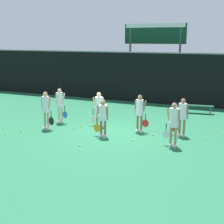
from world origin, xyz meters
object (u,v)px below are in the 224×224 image
scoreboard (155,40)px  tennis_ball_9 (81,126)px  player_0 (46,107)px  tennis_ball_1 (152,135)px  tennis_ball_0 (133,140)px  tennis_ball_5 (21,130)px  player_2 (174,120)px  player_3 (60,103)px  tennis_ball_4 (90,125)px  player_1 (103,115)px  bench_courtside (196,106)px  tennis_ball_3 (75,127)px  tennis_ball_6 (80,145)px  tennis_ball_8 (217,130)px  player_6 (182,114)px  tennis_ball_7 (208,138)px  player_5 (140,110)px  player_4 (99,106)px  tennis_ball_2 (5,134)px

scoreboard → tennis_ball_9: (-1.15, -8.38, -3.99)m
player_0 → tennis_ball_1: size_ratio=26.33×
tennis_ball_0 → tennis_ball_5: bearing=-172.2°
tennis_ball_0 → player_2: bearing=0.0°
player_3 → tennis_ball_4: bearing=-1.5°
player_1 → tennis_ball_0: size_ratio=24.82×
bench_courtside → tennis_ball_3: size_ratio=29.62×
tennis_ball_1 → tennis_ball_5: size_ratio=0.98×
bench_courtside → player_2: (0.03, -6.03, 0.66)m
scoreboard → tennis_ball_6: bearing=-89.3°
player_0 → player_2: size_ratio=1.00×
tennis_ball_8 → player_3: bearing=-168.2°
player_6 → tennis_ball_7: player_6 is taller
scoreboard → player_5: 8.73m
tennis_ball_8 → tennis_ball_9: (-6.02, -1.79, 0.00)m
tennis_ball_0 → tennis_ball_4: (-2.64, 1.33, 0.00)m
tennis_ball_3 → player_1: bearing=-20.2°
player_4 → player_5: (2.08, -0.10, 0.02)m
tennis_ball_1 → tennis_ball_3: 3.69m
tennis_ball_0 → player_6: bearing=41.1°
tennis_ball_6 → player_1: bearing=77.7°
player_5 → tennis_ball_5: player_5 is taller
player_2 → tennis_ball_0: bearing=-169.6°
tennis_ball_6 → tennis_ball_9: tennis_ball_9 is taller
tennis_ball_0 → tennis_ball_2: 5.60m
scoreboard → player_5: size_ratio=3.01×
player_5 → tennis_ball_8: 3.65m
tennis_ball_3 → tennis_ball_2: bearing=-137.6°
tennis_ball_7 → player_2: bearing=-127.7°
tennis_ball_3 → tennis_ball_1: bearing=4.7°
tennis_ball_1 → tennis_ball_5: 5.92m
bench_courtside → tennis_ball_0: 6.25m
scoreboard → tennis_ball_3: 9.67m
tennis_ball_5 → tennis_ball_3: bearing=35.0°
player_1 → player_5: bearing=53.0°
tennis_ball_6 → tennis_ball_4: bearing=109.0°
player_1 → tennis_ball_0: (1.37, -0.05, -0.93)m
tennis_ball_7 → tennis_ball_5: bearing=-164.6°
player_2 → tennis_ball_7: 2.14m
tennis_ball_4 → scoreboard: bearing=84.2°
tennis_ball_9 → tennis_ball_5: bearing=-141.1°
tennis_ball_0 → tennis_ball_2: (-5.42, -1.39, -0.00)m
tennis_ball_2 → tennis_ball_5: 0.76m
player_5 → tennis_ball_9: size_ratio=23.76×
scoreboard → bench_courtside: scoreboard is taller
tennis_ball_3 → tennis_ball_9: tennis_ball_9 is taller
tennis_ball_0 → tennis_ball_1: bearing=61.2°
tennis_ball_3 → tennis_ball_5: (-1.99, -1.39, 0.00)m
player_3 → tennis_ball_1: (4.83, -0.30, -0.98)m
player_5 → player_2: bearing=-40.9°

